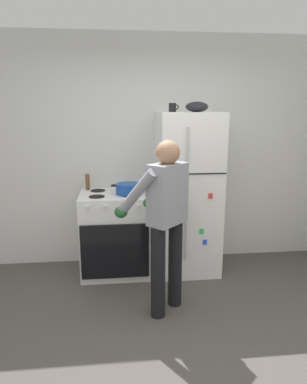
{
  "coord_description": "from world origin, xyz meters",
  "views": [
    {
      "loc": [
        -0.43,
        -2.3,
        1.86
      ],
      "look_at": [
        -0.04,
        1.32,
        1.0
      ],
      "focal_mm": 33.18,
      "sensor_mm": 36.0,
      "label": 1
    }
  ],
  "objects_px": {
    "refrigerator": "(188,194)",
    "stove_range": "(115,233)",
    "person_cook": "(164,212)",
    "mixing_bowl": "(197,107)",
    "coffee_mug": "(173,107)",
    "pepper_mill": "(88,182)",
    "red_pot": "(128,189)"
  },
  "relations": [
    {
      "from": "pepper_mill",
      "to": "red_pot",
      "type": "bearing_deg",
      "value": -28.52
    },
    {
      "from": "stove_range",
      "to": "mixing_bowl",
      "type": "height_order",
      "value": "mixing_bowl"
    },
    {
      "from": "person_cook",
      "to": "coffee_mug",
      "type": "distance_m",
      "value": 1.31
    },
    {
      "from": "pepper_mill",
      "to": "mixing_bowl",
      "type": "xyz_separation_m",
      "value": [
        1.22,
        -0.2,
        0.85
      ]
    },
    {
      "from": "person_cook",
      "to": "mixing_bowl",
      "type": "xyz_separation_m",
      "value": [
        0.47,
        0.86,
        0.92
      ]
    },
    {
      "from": "coffee_mug",
      "to": "mixing_bowl",
      "type": "xyz_separation_m",
      "value": [
        0.26,
        -0.05,
        0.01
      ]
    },
    {
      "from": "mixing_bowl",
      "to": "red_pot",
      "type": "bearing_deg",
      "value": -176.23
    },
    {
      "from": "stove_range",
      "to": "red_pot",
      "type": "height_order",
      "value": "red_pot"
    },
    {
      "from": "red_pot",
      "to": "refrigerator",
      "type": "bearing_deg",
      "value": 4.18
    },
    {
      "from": "person_cook",
      "to": "mixing_bowl",
      "type": "height_order",
      "value": "mixing_bowl"
    },
    {
      "from": "refrigerator",
      "to": "mixing_bowl",
      "type": "height_order",
      "value": "mixing_bowl"
    },
    {
      "from": "stove_range",
      "to": "red_pot",
      "type": "xyz_separation_m",
      "value": [
        0.16,
        -0.04,
        0.53
      ]
    },
    {
      "from": "person_cook",
      "to": "mixing_bowl",
      "type": "distance_m",
      "value": 1.35
    },
    {
      "from": "stove_range",
      "to": "mixing_bowl",
      "type": "distance_m",
      "value": 1.69
    },
    {
      "from": "stove_range",
      "to": "person_cook",
      "type": "height_order",
      "value": "person_cook"
    },
    {
      "from": "mixing_bowl",
      "to": "refrigerator",
      "type": "bearing_deg",
      "value": -179.78
    },
    {
      "from": "person_cook",
      "to": "coffee_mug",
      "type": "height_order",
      "value": "coffee_mug"
    },
    {
      "from": "refrigerator",
      "to": "person_cook",
      "type": "bearing_deg",
      "value": -114.4
    },
    {
      "from": "stove_range",
      "to": "pepper_mill",
      "type": "bearing_deg",
      "value": 144.96
    },
    {
      "from": "stove_range",
      "to": "pepper_mill",
      "type": "xyz_separation_m",
      "value": [
        -0.3,
        0.21,
        0.57
      ]
    },
    {
      "from": "refrigerator",
      "to": "coffee_mug",
      "type": "relative_size",
      "value": 16.28
    },
    {
      "from": "refrigerator",
      "to": "stove_range",
      "type": "height_order",
      "value": "refrigerator"
    },
    {
      "from": "pepper_mill",
      "to": "mixing_bowl",
      "type": "bearing_deg",
      "value": -9.31
    },
    {
      "from": "person_cook",
      "to": "pepper_mill",
      "type": "bearing_deg",
      "value": 125.31
    },
    {
      "from": "coffee_mug",
      "to": "pepper_mill",
      "type": "xyz_separation_m",
      "value": [
        -0.96,
        0.15,
        -0.84
      ]
    },
    {
      "from": "stove_range",
      "to": "coffee_mug",
      "type": "bearing_deg",
      "value": 5.21
    },
    {
      "from": "refrigerator",
      "to": "red_pot",
      "type": "xyz_separation_m",
      "value": [
        -0.68,
        -0.05,
        0.09
      ]
    },
    {
      "from": "refrigerator",
      "to": "red_pot",
      "type": "distance_m",
      "value": 0.69
    },
    {
      "from": "refrigerator",
      "to": "red_pot",
      "type": "height_order",
      "value": "refrigerator"
    },
    {
      "from": "pepper_mill",
      "to": "coffee_mug",
      "type": "bearing_deg",
      "value": -8.86
    },
    {
      "from": "red_pot",
      "to": "coffee_mug",
      "type": "distance_m",
      "value": 1.01
    },
    {
      "from": "refrigerator",
      "to": "person_cook",
      "type": "xyz_separation_m",
      "value": [
        -0.39,
        -0.86,
        0.04
      ]
    }
  ]
}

